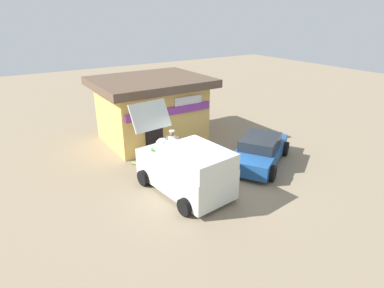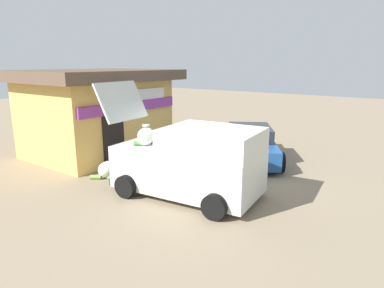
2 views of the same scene
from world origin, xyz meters
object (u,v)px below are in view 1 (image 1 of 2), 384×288
Objects in this scene: parked_sedan at (260,151)px; paint_bucket at (213,147)px; delivery_van at (186,168)px; unloaded_banana_pile at (144,159)px; storefront_bar at (152,108)px; customer_bending at (151,154)px; vendor_standing at (172,145)px.

paint_bucket is (-0.90, 2.30, -0.42)m from parked_sedan.
delivery_van reaches higher than unloaded_banana_pile.
storefront_bar is 1.22× the size of delivery_van.
parked_sedan is 12.21× the size of paint_bucket.
delivery_van is 2.26m from customer_bending.
delivery_van is 4.20m from paint_bucket.
storefront_bar is 5.86m from delivery_van.
vendor_standing is 1.59× the size of unloaded_banana_pile.
storefront_bar is 3.84m from paint_bucket.
storefront_bar is at bearing 63.08° from customer_bending.
delivery_van is at bearing -175.27° from parked_sedan.
delivery_van is 4.11m from parked_sedan.
vendor_standing is (-0.63, -3.28, -0.80)m from storefront_bar.
storefront_bar is 1.29× the size of parked_sedan.
storefront_bar reaches higher than vendor_standing.
storefront_bar reaches higher than delivery_van.
parked_sedan is 3.93m from vendor_standing.
parked_sedan is at bearing -22.90° from customer_bending.
customer_bending reaches higher than paint_bucket.
unloaded_banana_pile is at bearing 173.63° from paint_bucket.
delivery_van is 4.61× the size of unloaded_banana_pile.
parked_sedan is (2.72, -5.32, -1.11)m from storefront_bar.
unloaded_banana_pile is at bearing 96.85° from delivery_van.
unloaded_banana_pile is (-4.45, 2.69, -0.37)m from parked_sedan.
parked_sedan is at bearing 4.73° from delivery_van.
parked_sedan is (4.08, 0.34, -0.36)m from delivery_van.
vendor_standing is at bearing 7.75° from customer_bending.
delivery_van reaches higher than parked_sedan.
storefront_bar is 4.30× the size of customer_bending.
unloaded_banana_pile is (-1.73, -2.62, -1.48)m from storefront_bar.
storefront_bar is 15.70× the size of paint_bucket.
parked_sedan is at bearing -62.92° from storefront_bar.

